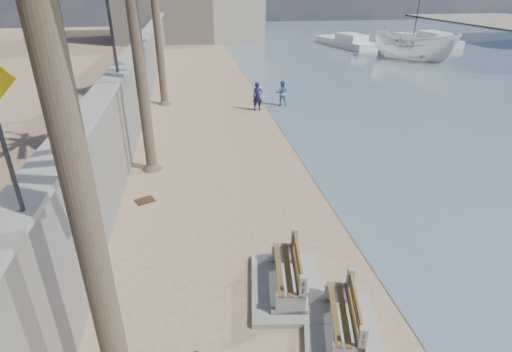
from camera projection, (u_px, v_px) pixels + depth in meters
seawall at (141, 77)px, 23.29m from camera, size 0.45×70.00×3.50m
wall_cap at (137, 45)px, 22.51m from camera, size 0.80×70.00×0.12m
bench_near at (287, 274)px, 9.54m from camera, size 2.05×2.72×1.04m
bench_far at (343, 319)px, 8.33m from camera, size 2.07×2.61×0.96m
person_a at (258, 94)px, 22.93m from camera, size 0.70×0.50×1.87m
person_b at (282, 92)px, 23.87m from camera, size 0.93×0.79×1.70m
boat_cruiser at (414, 45)px, 37.75m from camera, size 4.37×4.38×3.61m
yacht_near at (427, 41)px, 48.45m from camera, size 3.46×10.03×1.50m
yacht_far at (345, 43)px, 46.34m from camera, size 4.57×9.72×1.50m
sailboat_west at (413, 40)px, 49.21m from camera, size 7.43×4.34×9.97m
debris_c at (145, 200)px, 13.66m from camera, size 0.75×0.69×0.03m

